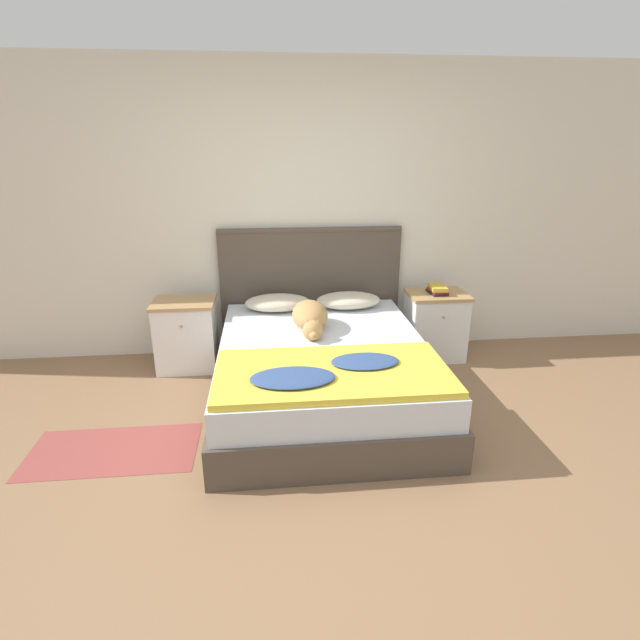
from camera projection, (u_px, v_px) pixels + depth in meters
name	position (u px, v px, depth m)	size (l,w,h in m)	color
ground_plane	(327.00, 489.00, 2.87)	(16.00, 16.00, 0.00)	#896647
wall_back	(300.00, 214.00, 4.43)	(9.00, 0.06, 2.55)	silver
bed	(323.00, 372.00, 3.77)	(1.57, 2.00, 0.49)	#4C4238
headboard	(311.00, 288.00, 4.60)	(1.65, 0.06, 1.17)	#4C4238
nightstand_left	(186.00, 334.00, 4.32)	(0.52, 0.42, 0.61)	white
nightstand_right	(435.00, 325.00, 4.53)	(0.52, 0.42, 0.61)	white
pillow_left	(278.00, 303.00, 4.36)	(0.57, 0.35, 0.13)	beige
pillow_right	(348.00, 300.00, 4.42)	(0.57, 0.35, 0.13)	beige
quilt	(331.00, 372.00, 3.14)	(1.47, 0.77, 0.08)	yellow
dog	(310.00, 317.00, 3.91)	(0.28, 0.67, 0.21)	tan
book_stack	(438.00, 289.00, 4.41)	(0.16, 0.23, 0.07)	#232328
rug	(113.00, 450.00, 3.22)	(1.07, 0.56, 0.00)	#93423D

